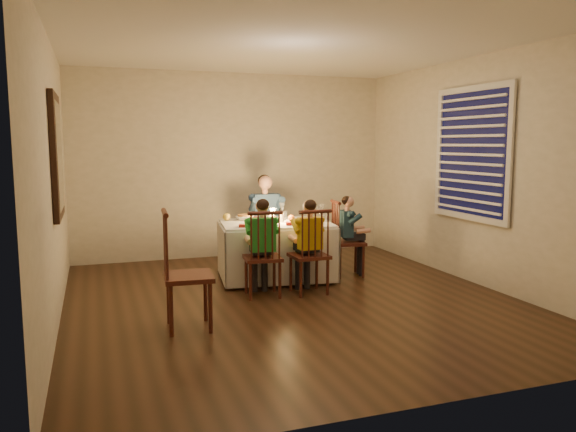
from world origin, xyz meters
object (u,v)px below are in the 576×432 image
object	(u,v)px
chair_adult	(266,265)
chair_extra	(190,328)
chair_near_right	(309,293)
child_green	(263,296)
child_yellow	(309,293)
chair_near_left	(263,296)
chair_end	(348,275)
adult	(266,265)
dining_table	(276,239)
child_teal	(348,275)
serving_bowl	(245,218)

from	to	relation	value
chair_adult	chair_extra	bearing A→B (deg)	-122.48
chair_near_right	child_green	distance (m)	0.51
child_yellow	chair_near_left	bearing A→B (deg)	-7.95
chair_end	adult	world-z (taller)	adult
dining_table	chair_near_left	size ratio (longest dim) A/B	1.53
dining_table	chair_end	world-z (taller)	dining_table
dining_table	adult	xyz separation A→B (m)	(0.09, 0.74, -0.49)
chair_end	child_green	bearing A→B (deg)	122.06
chair_end	child_yellow	distance (m)	0.96
chair_near_left	child_green	size ratio (longest dim) A/B	0.89
chair_adult	chair_near_left	distance (m)	1.50
chair_near_right	chair_extra	bearing A→B (deg)	25.97
chair_adult	chair_near_right	xyz separation A→B (m)	(0.04, -1.49, 0.00)
dining_table	chair_near_right	size ratio (longest dim) A/B	1.53
adult	child_teal	size ratio (longest dim) A/B	1.23
dining_table	serving_bowl	bearing A→B (deg)	142.12
chair_end	child_yellow	xyz separation A→B (m)	(-0.75, -0.60, 0.00)
chair_extra	child_yellow	xyz separation A→B (m)	(1.42, 0.74, 0.00)
dining_table	child_green	distance (m)	0.92
child_green	adult	bearing A→B (deg)	-102.03
chair_near_left	adult	xyz separation A→B (m)	(0.47, 1.43, 0.00)
chair_adult	child_teal	xyz separation A→B (m)	(0.79, -0.88, 0.00)
adult	child_teal	bearing A→B (deg)	-48.90
serving_bowl	chair_end	bearing A→B (deg)	-20.61
serving_bowl	dining_table	bearing A→B (deg)	-45.11
child_teal	serving_bowl	bearing A→B (deg)	77.88
chair_near_left	serving_bowl	size ratio (longest dim) A/B	4.16
chair_near_left	child_teal	distance (m)	1.37
chair_near_left	child_teal	world-z (taller)	child_teal
chair_adult	chair_near_left	bearing A→B (deg)	-108.82
chair_near_right	chair_end	xyz separation A→B (m)	(0.75, 0.60, 0.00)
serving_bowl	child_yellow	bearing A→B (deg)	-67.46
dining_table	chair_near_left	bearing A→B (deg)	-111.13
chair_near_right	child_teal	size ratio (longest dim) A/B	0.95
child_yellow	child_green	bearing A→B (deg)	-7.95
chair_extra	child_teal	world-z (taller)	chair_extra
dining_table	child_teal	bearing A→B (deg)	-1.94
dining_table	chair_extra	world-z (taller)	dining_table
chair_adult	child_green	distance (m)	1.50
dining_table	child_yellow	size ratio (longest dim) A/B	1.39
chair_end	child_yellow	world-z (taller)	child_yellow
dining_table	chair_near_left	xyz separation A→B (m)	(-0.37, -0.69, -0.49)
adult	chair_near_right	bearing A→B (deg)	-89.22
dining_table	chair_near_left	world-z (taller)	dining_table
chair_near_right	chair_extra	world-z (taller)	chair_extra
chair_end	child_teal	bearing A→B (deg)	0.00
chair_near_right	serving_bowl	xyz separation A→B (m)	(-0.44, 1.05, 0.71)
chair_near_left	chair_adult	bearing A→B (deg)	-102.03
chair_near_left	serving_bowl	distance (m)	1.23
dining_table	child_green	size ratio (longest dim) A/B	1.37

